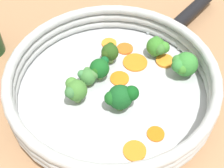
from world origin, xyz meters
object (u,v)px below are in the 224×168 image
carrot_slice_0 (109,43)px  broccoli_floret_2 (120,97)px  skillet (112,92)px  carrot_slice_3 (165,61)px  carrot_slice_6 (125,49)px  broccoli_floret_4 (184,65)px  broccoli_floret_0 (88,76)px  broccoli_floret_5 (157,47)px  carrot_slice_5 (156,134)px  broccoli_floret_1 (75,89)px  carrot_slice_1 (120,79)px  carrot_slice_4 (135,151)px  broccoli_floret_3 (110,52)px  broccoli_floret_6 (101,67)px  carrot_slice_2 (135,62)px

carrot_slice_0 → broccoli_floret_2: size_ratio=0.61×
skillet → carrot_slice_3: (-0.01, -0.12, 0.01)m
carrot_slice_6 → broccoli_floret_4: broccoli_floret_4 is taller
broccoli_floret_0 → broccoli_floret_5: (-0.03, -0.15, 0.00)m
carrot_slice_5 → broccoli_floret_1: 0.15m
carrot_slice_1 → broccoli_floret_5: size_ratio=0.83×
carrot_slice_1 → carrot_slice_6: bearing=-48.2°
broccoli_floret_0 → carrot_slice_0: bearing=-58.7°
carrot_slice_4 → broccoli_floret_2: broccoli_floret_2 is taller
broccoli_floret_3 → broccoli_floret_4: broccoli_floret_4 is taller
carrot_slice_3 → carrot_slice_6: (0.08, 0.04, -0.00)m
skillet → broccoli_floret_6: size_ratio=7.99×
carrot_slice_1 → carrot_slice_2: bearing=-76.1°
carrot_slice_6 → broccoli_floret_0: 0.12m
broccoli_floret_1 → broccoli_floret_3: broccoli_floret_1 is taller
broccoli_floret_3 → broccoli_floret_5: size_ratio=0.99×
broccoli_floret_4 → carrot_slice_3: bearing=-1.6°
carrot_slice_2 → broccoli_floret_2: (-0.06, 0.09, 0.03)m
carrot_slice_1 → broccoli_floret_4: (-0.07, -0.10, 0.03)m
carrot_slice_0 → broccoli_floret_0: size_ratio=0.87×
broccoli_floret_3 → broccoli_floret_4: size_ratio=0.83×
carrot_slice_3 → carrot_slice_6: 0.09m
broccoli_floret_6 → carrot_slice_0: bearing=-48.2°
skillet → broccoli_floret_0: bearing=32.7°
skillet → carrot_slice_4: bearing=156.1°
carrot_slice_5 → broccoli_floret_5: 0.18m
broccoli_floret_3 → carrot_slice_1: bearing=162.6°
carrot_slice_1 → carrot_slice_4: 0.15m
skillet → broccoli_floret_4: bearing=-115.1°
broccoli_floret_3 → broccoli_floret_6: (-0.02, 0.04, 0.00)m
broccoli_floret_1 → broccoli_floret_4: broccoli_floret_4 is taller
skillet → carrot_slice_1: bearing=-69.7°
carrot_slice_2 → broccoli_floret_4: broccoli_floret_4 is taller
carrot_slice_4 → broccoli_floret_1: broccoli_floret_1 is taller
carrot_slice_3 → broccoli_floret_4: (-0.04, 0.00, 0.03)m
carrot_slice_4 → broccoli_floret_2: size_ratio=0.72×
carrot_slice_0 → broccoli_floret_4: bearing=-161.8°
broccoli_floret_5 → broccoli_floret_0: bearing=79.7°
carrot_slice_0 → carrot_slice_2: bearing=-176.0°
carrot_slice_2 → broccoli_floret_5: broccoli_floret_5 is taller
carrot_slice_0 → carrot_slice_6: same height
carrot_slice_6 → broccoli_floret_3: (-0.01, 0.05, 0.02)m
skillet → carrot_slice_0: bearing=-36.7°
carrot_slice_3 → broccoli_floret_5: (0.02, 0.00, 0.02)m
carrot_slice_2 → broccoli_floret_5: 0.05m
carrot_slice_2 → broccoli_floret_6: size_ratio=1.08×
carrot_slice_3 → broccoli_floret_6: (0.05, 0.12, 0.02)m
broccoli_floret_0 → broccoli_floret_3: bearing=-73.7°
carrot_slice_2 → broccoli_floret_4: size_ratio=0.94×
carrot_slice_4 → broccoli_floret_1: (0.14, 0.01, 0.03)m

